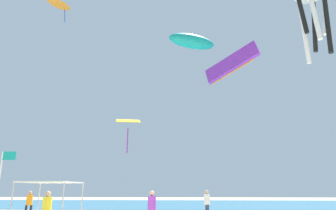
{
  "coord_description": "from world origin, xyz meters",
  "views": [
    {
      "loc": [
        1.98,
        -14.26,
        1.83
      ],
      "look_at": [
        0.61,
        11.28,
        8.74
      ],
      "focal_mm": 33.14,
      "sensor_mm": 36.0,
      "label": 1
    }
  ],
  "objects_px": {
    "person_rightmost": "(207,201)",
    "person_central": "(29,202)",
    "banner_flag": "(0,184)",
    "canopy_tent": "(51,184)",
    "person_far_shore": "(152,205)",
    "kite_diamond_yellow": "(128,122)",
    "person_leftmost": "(47,207)",
    "kite_parafoil_purple": "(232,63)",
    "kite_delta_orange": "(59,2)",
    "kite_inflatable_teal": "(192,41)"
  },
  "relations": [
    {
      "from": "canopy_tent",
      "to": "kite_diamond_yellow",
      "type": "distance_m",
      "value": 11.29
    },
    {
      "from": "person_leftmost",
      "to": "kite_parafoil_purple",
      "type": "distance_m",
      "value": 26.06
    },
    {
      "from": "person_leftmost",
      "to": "kite_parafoil_purple",
      "type": "relative_size",
      "value": 0.3
    },
    {
      "from": "canopy_tent",
      "to": "kite_parafoil_purple",
      "type": "relative_size",
      "value": 0.54
    },
    {
      "from": "person_leftmost",
      "to": "kite_delta_orange",
      "type": "bearing_deg",
      "value": 130.02
    },
    {
      "from": "person_far_shore",
      "to": "kite_parafoil_purple",
      "type": "xyz_separation_m",
      "value": [
        7.08,
        16.37,
        14.37
      ]
    },
    {
      "from": "kite_parafoil_purple",
      "to": "person_rightmost",
      "type": "bearing_deg",
      "value": 101.21
    },
    {
      "from": "kite_inflatable_teal",
      "to": "banner_flag",
      "type": "bearing_deg",
      "value": -141.58
    },
    {
      "from": "banner_flag",
      "to": "kite_inflatable_teal",
      "type": "xyz_separation_m",
      "value": [
        8.39,
        16.98,
        14.65
      ]
    },
    {
      "from": "person_leftmost",
      "to": "kite_inflatable_teal",
      "type": "distance_m",
      "value": 23.02
    },
    {
      "from": "person_leftmost",
      "to": "banner_flag",
      "type": "bearing_deg",
      "value": -113.5
    },
    {
      "from": "person_leftmost",
      "to": "kite_parafoil_purple",
      "type": "xyz_separation_m",
      "value": [
        11.58,
        18.41,
        14.37
      ]
    },
    {
      "from": "person_rightmost",
      "to": "banner_flag",
      "type": "height_order",
      "value": "banner_flag"
    },
    {
      "from": "person_central",
      "to": "banner_flag",
      "type": "xyz_separation_m",
      "value": [
        2.98,
        -8.64,
        1.03
      ]
    },
    {
      "from": "person_far_shore",
      "to": "kite_inflatable_teal",
      "type": "height_order",
      "value": "kite_inflatable_teal"
    },
    {
      "from": "banner_flag",
      "to": "person_central",
      "type": "bearing_deg",
      "value": 109.04
    },
    {
      "from": "person_central",
      "to": "person_far_shore",
      "type": "bearing_deg",
      "value": -50.86
    },
    {
      "from": "kite_delta_orange",
      "to": "person_leftmost",
      "type": "bearing_deg",
      "value": 40.76
    },
    {
      "from": "person_rightmost",
      "to": "kite_inflatable_teal",
      "type": "relative_size",
      "value": 0.32
    },
    {
      "from": "banner_flag",
      "to": "kite_inflatable_teal",
      "type": "bearing_deg",
      "value": 63.7
    },
    {
      "from": "canopy_tent",
      "to": "kite_inflatable_teal",
      "type": "height_order",
      "value": "kite_inflatable_teal"
    },
    {
      "from": "person_central",
      "to": "person_rightmost",
      "type": "xyz_separation_m",
      "value": [
        11.92,
        0.83,
        0.02
      ]
    },
    {
      "from": "person_rightmost",
      "to": "person_central",
      "type": "bearing_deg",
      "value": -101.87
    },
    {
      "from": "person_leftmost",
      "to": "person_far_shore",
      "type": "relative_size",
      "value": 1.0
    },
    {
      "from": "kite_diamond_yellow",
      "to": "kite_inflatable_teal",
      "type": "relative_size",
      "value": 0.61
    },
    {
      "from": "person_leftmost",
      "to": "person_rightmost",
      "type": "xyz_separation_m",
      "value": [
        7.65,
        7.8,
        -0.01
      ]
    },
    {
      "from": "person_rightmost",
      "to": "kite_delta_orange",
      "type": "xyz_separation_m",
      "value": [
        -15.36,
        7.97,
        21.11
      ]
    },
    {
      "from": "canopy_tent",
      "to": "person_central",
      "type": "height_order",
      "value": "canopy_tent"
    },
    {
      "from": "person_far_shore",
      "to": "kite_diamond_yellow",
      "type": "distance_m",
      "value": 13.02
    },
    {
      "from": "banner_flag",
      "to": "kite_diamond_yellow",
      "type": "xyz_separation_m",
      "value": [
        2.43,
        14.46,
        5.54
      ]
    },
    {
      "from": "person_central",
      "to": "kite_diamond_yellow",
      "type": "height_order",
      "value": "kite_diamond_yellow"
    },
    {
      "from": "kite_delta_orange",
      "to": "kite_parafoil_purple",
      "type": "distance_m",
      "value": 20.6
    },
    {
      "from": "person_leftmost",
      "to": "person_far_shore",
      "type": "xyz_separation_m",
      "value": [
        4.5,
        2.04,
        -0.0
      ]
    },
    {
      "from": "banner_flag",
      "to": "kite_parafoil_purple",
      "type": "distance_m",
      "value": 27.34
    },
    {
      "from": "kite_inflatable_teal",
      "to": "kite_parafoil_purple",
      "type": "bearing_deg",
      "value": 9.45
    },
    {
      "from": "canopy_tent",
      "to": "person_leftmost",
      "type": "relative_size",
      "value": 1.79
    },
    {
      "from": "canopy_tent",
      "to": "kite_diamond_yellow",
      "type": "relative_size",
      "value": 0.95
    },
    {
      "from": "person_central",
      "to": "kite_delta_orange",
      "type": "bearing_deg",
      "value": 89.85
    },
    {
      "from": "person_leftmost",
      "to": "person_rightmost",
      "type": "relative_size",
      "value": 1.01
    },
    {
      "from": "person_leftmost",
      "to": "kite_inflatable_teal",
      "type": "relative_size",
      "value": 0.32
    },
    {
      "from": "person_leftmost",
      "to": "person_rightmost",
      "type": "height_order",
      "value": "person_leftmost"
    },
    {
      "from": "kite_diamond_yellow",
      "to": "canopy_tent",
      "type": "bearing_deg",
      "value": -117.04
    },
    {
      "from": "person_leftmost",
      "to": "kite_diamond_yellow",
      "type": "relative_size",
      "value": 0.53
    },
    {
      "from": "canopy_tent",
      "to": "person_far_shore",
      "type": "bearing_deg",
      "value": -11.45
    },
    {
      "from": "banner_flag",
      "to": "kite_parafoil_purple",
      "type": "bearing_deg",
      "value": 57.36
    },
    {
      "from": "person_central",
      "to": "person_far_shore",
      "type": "height_order",
      "value": "person_far_shore"
    },
    {
      "from": "kite_delta_orange",
      "to": "kite_inflatable_teal",
      "type": "bearing_deg",
      "value": 102.9
    },
    {
      "from": "person_central",
      "to": "person_leftmost",
      "type": "bearing_deg",
      "value": -80.03
    },
    {
      "from": "person_rightmost",
      "to": "person_far_shore",
      "type": "bearing_deg",
      "value": -44.54
    },
    {
      "from": "canopy_tent",
      "to": "person_central",
      "type": "relative_size",
      "value": 1.83
    }
  ]
}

